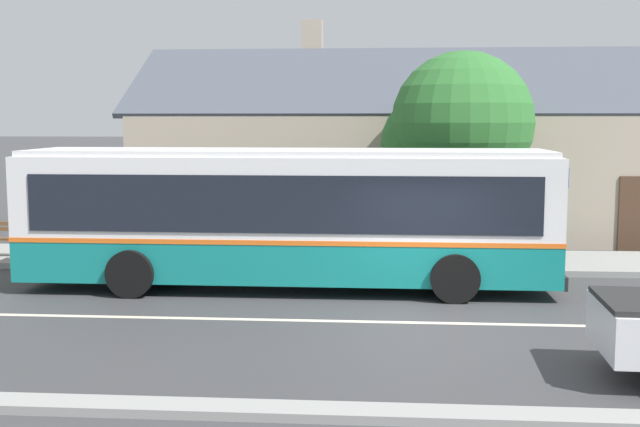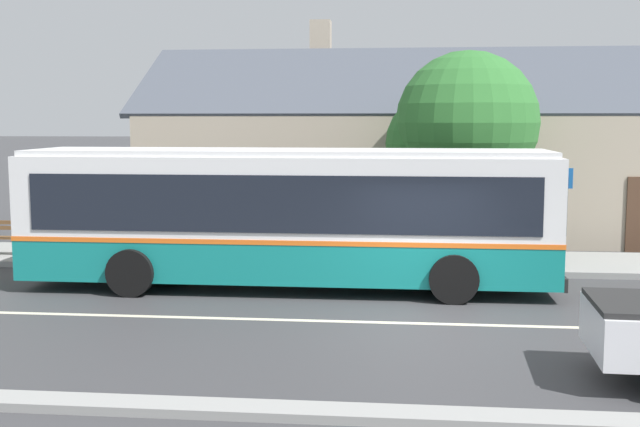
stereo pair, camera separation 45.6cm
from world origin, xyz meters
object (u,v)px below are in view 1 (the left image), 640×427
Objects in this scene: bus_stop_sign at (560,205)px; bench_by_building at (3,240)px; street_tree_primary at (454,129)px; transit_bus at (288,214)px.

bench_by_building is at bearing 178.28° from bus_stop_sign.
bus_stop_sign is (13.98, -0.42, 1.06)m from bench_by_building.
bus_stop_sign is (2.34, -2.27, -1.78)m from street_tree_primary.
bus_stop_sign is at bearing -1.72° from bench_by_building.
bench_by_building is at bearing -170.96° from street_tree_primary.
transit_bus is 6.14m from street_tree_primary.
bench_by_building is 0.35× the size of street_tree_primary.
transit_bus is 6.61m from bus_stop_sign.
street_tree_primary is at bearing 48.02° from transit_bus.
transit_bus is 8.18m from bench_by_building.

